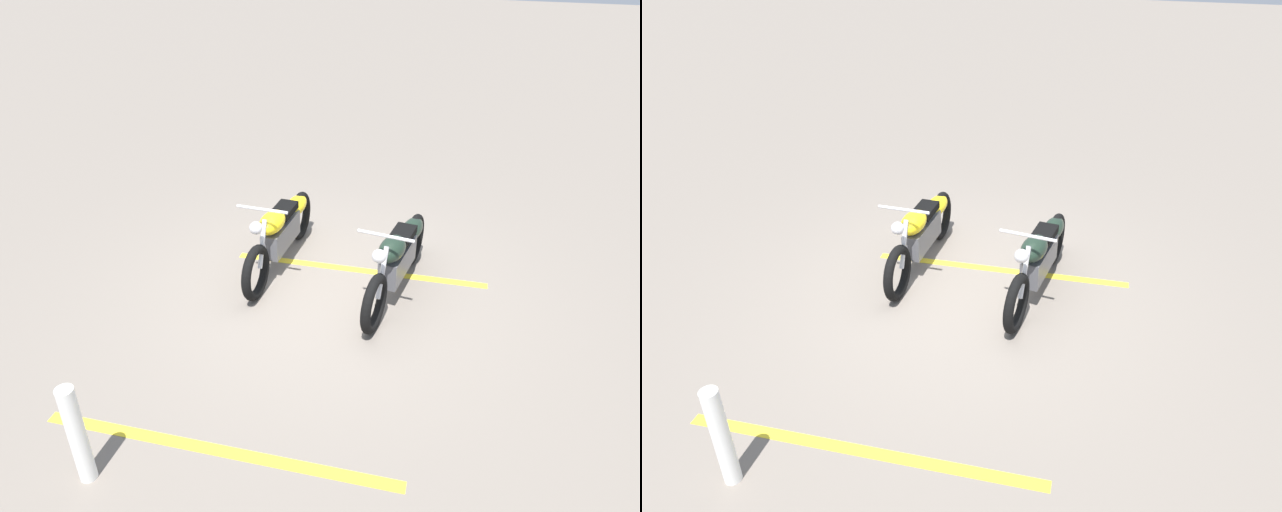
# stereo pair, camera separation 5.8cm
# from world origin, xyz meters

# --- Properties ---
(ground_plane) EXTENTS (60.00, 60.00, 0.00)m
(ground_plane) POSITION_xyz_m (0.00, 0.00, 0.00)
(ground_plane) COLOR slate
(motorcycle_bright_foreground) EXTENTS (2.23, 0.62, 1.04)m
(motorcycle_bright_foreground) POSITION_xyz_m (-0.44, -0.77, 0.46)
(motorcycle_bright_foreground) COLOR black
(motorcycle_bright_foreground) RESTS_ON ground
(motorcycle_dark_foreground) EXTENTS (2.23, 0.62, 1.04)m
(motorcycle_dark_foreground) POSITION_xyz_m (-0.26, 0.77, 0.46)
(motorcycle_dark_foreground) COLOR black
(motorcycle_dark_foreground) RESTS_ON ground
(bollard_post) EXTENTS (0.14, 0.14, 0.94)m
(bollard_post) POSITION_xyz_m (3.19, -1.00, 0.47)
(bollard_post) COLOR white
(bollard_post) RESTS_ON ground
(parking_stripe_near) EXTENTS (0.38, 3.20, 0.01)m
(parking_stripe_near) POSITION_xyz_m (-0.57, 0.23, 0.00)
(parking_stripe_near) COLOR yellow
(parking_stripe_near) RESTS_ON ground
(parking_stripe_mid) EXTENTS (0.38, 3.20, 0.01)m
(parking_stripe_mid) POSITION_xyz_m (2.62, -0.15, 0.00)
(parking_stripe_mid) COLOR yellow
(parking_stripe_mid) RESTS_ON ground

